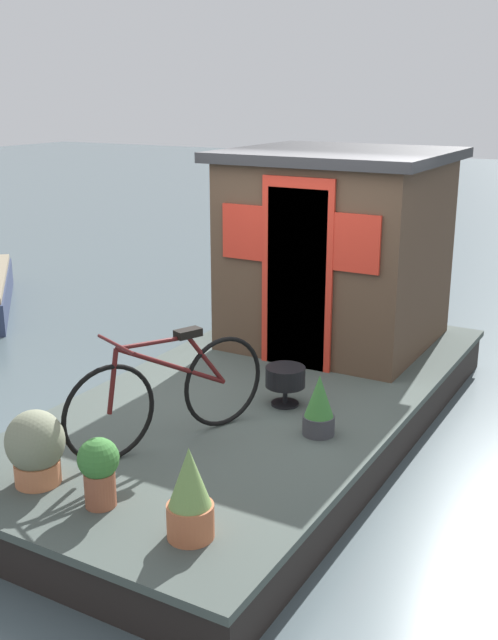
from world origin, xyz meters
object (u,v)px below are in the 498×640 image
Objects in this scene: houseboat_cabin at (337,247)px; potted_plant_geranium at (319,406)px; potted_plant_fern at (36,447)px; potted_plant_rosemary at (190,495)px; charcoal_grill at (285,378)px; bicycle at (169,392)px; potted_plant_sage at (99,469)px.

houseboat_cabin is 2.46m from potted_plant_geranium.
potted_plant_rosemary is at bearing -91.52° from potted_plant_fern.
potted_plant_rosemary reaches higher than charcoal_grill.
bicycle is 1.14m from potted_plant_geranium.
bicycle is 3.08× the size of potted_plant_fern.
potted_plant_sage is at bearing 154.89° from potted_plant_geranium.
charcoal_grill is at bearing -22.87° from potted_plant_fern.
charcoal_grill is (2.04, 0.41, -0.04)m from potted_plant_rosemary.
houseboat_cabin is 6.29× the size of charcoal_grill.
bicycle is 2.76× the size of potted_plant_rosemary.
bicycle is at bearing 40.40° from potted_plant_rosemary.
houseboat_cabin is at bearing 11.02° from potted_plant_rosemary.
houseboat_cabin is at bearing 0.76° from potted_plant_sage.
bicycle is 1.05m from potted_plant_fern.
potted_plant_geranium is 1.43× the size of charcoal_grill.
potted_plant_geranium is at bearing -159.43° from houseboat_cabin.
potted_plant_fern is at bearing 88.48° from potted_plant_rosemary.
houseboat_cabin is 3.92m from potted_plant_fern.
bicycle is at bearing 126.25° from potted_plant_geranium.
potted_plant_sage is at bearing -171.63° from bicycle.
potted_plant_sage reaches higher than charcoal_grill.
charcoal_grill is at bearing 51.60° from potted_plant_geranium.
houseboat_cabin is at bearing -1.85° from bicycle.
potted_plant_fern reaches higher than charcoal_grill.
potted_plant_rosemary is at bearing -168.98° from houseboat_cabin.
potted_plant_fern is 2.18m from charcoal_grill.
bicycle is 0.99m from potted_plant_sage.
potted_plant_geranium is at bearing -39.29° from potted_plant_fern.
charcoal_grill is (1.05, -0.43, -0.16)m from bicycle.
potted_plant_rosemary is at bearing -139.60° from bicycle.
potted_plant_sage is at bearing 88.76° from potted_plant_rosemary.
houseboat_cabin reaches higher than potted_plant_geranium.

